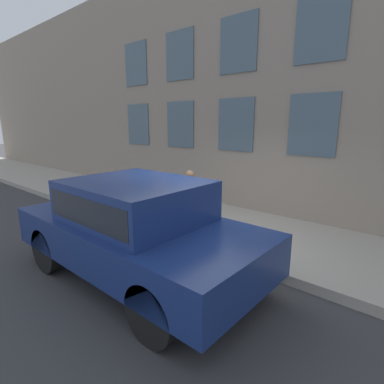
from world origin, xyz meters
The scene contains 6 objects.
ground_plane centered at (0.00, 0.00, 0.00)m, with size 80.00×80.00×0.00m, color #38383A.
sidewalk centered at (1.48, 0.00, 0.09)m, with size 2.97×60.00×0.18m.
building_facade centered at (3.12, 0.00, 3.67)m, with size 0.33×40.00×7.33m.
fire_hydrant centered at (0.35, 0.37, 0.61)m, with size 0.35×0.46×0.85m.
person centered at (0.84, 0.93, 0.98)m, with size 0.32×0.21×1.34m.
parked_car_navy_near centered at (-1.39, 0.14, 0.94)m, with size 2.05×4.45×1.69m.
Camera 1 is at (-4.36, -3.63, 2.58)m, focal length 28.00 mm.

